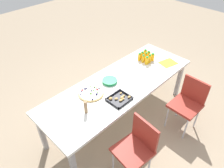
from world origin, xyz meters
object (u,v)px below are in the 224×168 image
at_px(juice_bottle_0, 145,54).
at_px(napkin_stack, 129,76).
at_px(juice_bottle_5, 143,59).
at_px(plate_stack, 110,81).
at_px(juice_bottle_4, 146,57).
at_px(snack_tray, 119,99).
at_px(juice_bottle_7, 150,59).
at_px(chair_far_right, 137,146).
at_px(juice_bottle_3, 148,55).
at_px(juice_bottle_1, 142,56).
at_px(juice_bottle_2, 139,57).
at_px(paper_folder, 168,63).
at_px(fruit_pizza, 91,93).
at_px(juice_bottle_8, 147,61).
at_px(cardboard_tube, 86,107).
at_px(juice_bottle_6, 152,57).
at_px(chair_far_left, 188,101).
at_px(party_table, 120,86).

bearing_deg(juice_bottle_0, napkin_stack, 16.30).
distance_m(juice_bottle_5, plate_stack, 0.76).
xyz_separation_m(juice_bottle_4, napkin_stack, (0.54, 0.10, -0.06)).
bearing_deg(snack_tray, juice_bottle_7, -165.27).
distance_m(chair_far_right, napkin_stack, 1.08).
xyz_separation_m(juice_bottle_5, juice_bottle_7, (-0.07, 0.08, 0.01)).
bearing_deg(juice_bottle_5, juice_bottle_3, -178.66).
bearing_deg(plate_stack, juice_bottle_1, -175.70).
distance_m(juice_bottle_2, paper_folder, 0.48).
xyz_separation_m(juice_bottle_2, napkin_stack, (0.46, 0.18, -0.06)).
bearing_deg(snack_tray, chair_far_right, 64.60).
height_order(juice_bottle_5, fruit_pizza, juice_bottle_5).
distance_m(juice_bottle_4, juice_bottle_8, 0.11).
distance_m(juice_bottle_7, napkin_stack, 0.53).
bearing_deg(juice_bottle_1, juice_bottle_8, 65.20).
distance_m(juice_bottle_2, cardboard_tube, 1.41).
distance_m(juice_bottle_8, fruit_pizza, 1.12).
bearing_deg(juice_bottle_6, chair_far_left, 75.88).
relative_size(juice_bottle_3, plate_stack, 0.66).
height_order(chair_far_right, fruit_pizza, chair_far_right).
xyz_separation_m(juice_bottle_7, fruit_pizza, (1.18, -0.09, -0.06)).
bearing_deg(juice_bottle_3, cardboard_tube, 7.85).
relative_size(juice_bottle_7, napkin_stack, 0.98).
xyz_separation_m(juice_bottle_2, juice_bottle_8, (0.00, 0.15, -0.00)).
distance_m(juice_bottle_1, juice_bottle_2, 0.07).
height_order(chair_far_left, snack_tray, chair_far_left).
distance_m(chair_far_right, juice_bottle_8, 1.45).
bearing_deg(juice_bottle_1, snack_tray, 22.42).
height_order(fruit_pizza, napkin_stack, fruit_pizza).
bearing_deg(juice_bottle_0, juice_bottle_3, 90.33).
xyz_separation_m(juice_bottle_8, fruit_pizza, (1.11, -0.09, -0.05)).
bearing_deg(plate_stack, juice_bottle_4, 179.44).
bearing_deg(juice_bottle_0, juice_bottle_6, 90.64).
relative_size(chair_far_right, juice_bottle_5, 6.15).
bearing_deg(juice_bottle_5, juice_bottle_1, -133.12).
xyz_separation_m(chair_far_left, juice_bottle_8, (-0.06, -0.84, 0.29)).
bearing_deg(juice_bottle_1, plate_stack, 4.30).
distance_m(fruit_pizza, plate_stack, 0.35).
bearing_deg(party_table, plate_stack, -53.20).
xyz_separation_m(chair_far_right, juice_bottle_6, (-1.33, -0.79, 0.29)).
relative_size(chair_far_right, juice_bottle_3, 5.76).
xyz_separation_m(juice_bottle_6, plate_stack, (0.91, -0.09, -0.04)).
distance_m(juice_bottle_1, snack_tray, 1.08).
xyz_separation_m(juice_bottle_3, napkin_stack, (0.61, 0.11, -0.06)).
bearing_deg(snack_tray, napkin_stack, -153.37).
distance_m(party_table, paper_folder, 0.96).
bearing_deg(cardboard_tube, juice_bottle_7, -174.87).
xyz_separation_m(juice_bottle_2, fruit_pizza, (1.11, 0.07, -0.05)).
bearing_deg(chair_far_left, party_table, 38.43).
relative_size(fruit_pizza, plate_stack, 1.59).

